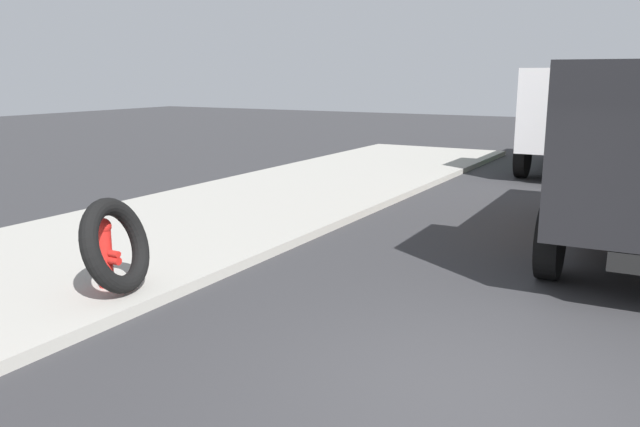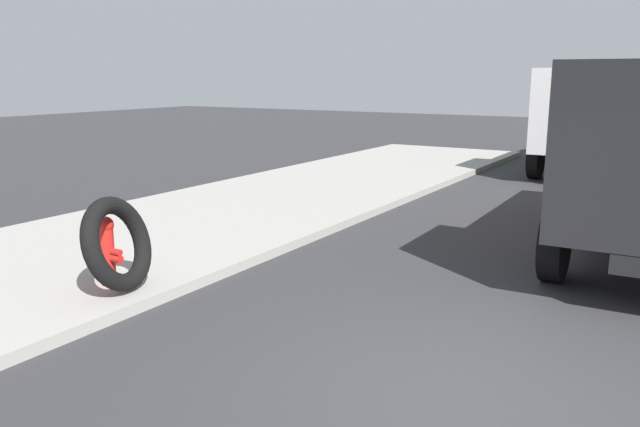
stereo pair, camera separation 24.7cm
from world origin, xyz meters
The scene contains 5 objects.
ground_plane centered at (0.00, 0.00, 0.00)m, with size 80.00×80.00×0.00m, color #2D2D30.
sidewalk_curb centered at (0.00, 6.50, 0.07)m, with size 36.00×5.00×0.15m, color #99968E.
fire_hydrant centered at (0.27, 4.82, 0.63)m, with size 0.22×0.49×0.91m.
loose_tire centered at (0.18, 4.51, 0.76)m, with size 1.21×1.21×0.22m, color black.
dump_truck_green centered at (15.21, 1.13, 1.61)m, with size 7.02×2.83×3.00m.
Camera 2 is at (-5.11, -1.65, 2.83)m, focal length 35.90 mm.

